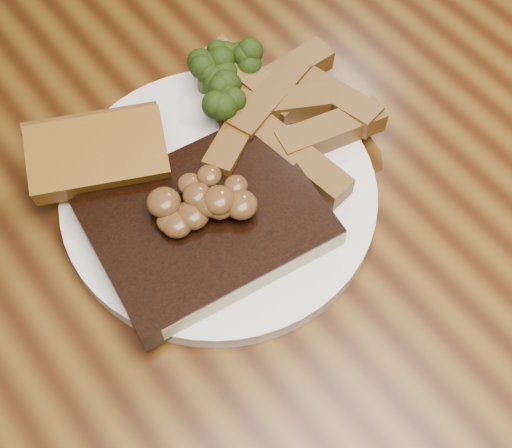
{
  "coord_description": "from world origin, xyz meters",
  "views": [
    {
      "loc": [
        -0.18,
        -0.22,
        1.26
      ],
      "look_at": [
        -0.02,
        -0.01,
        0.78
      ],
      "focal_mm": 50.0,
      "sensor_mm": 36.0,
      "label": 1
    }
  ],
  "objects_px": {
    "steak": "(207,223)",
    "potato_wedges": "(273,126)",
    "garlic_bread": "(103,169)",
    "dining_table": "(264,270)",
    "plate": "(219,196)"
  },
  "relations": [
    {
      "from": "dining_table",
      "to": "garlic_bread",
      "type": "distance_m",
      "value": 0.18
    },
    {
      "from": "dining_table",
      "to": "garlic_bread",
      "type": "height_order",
      "value": "garlic_bread"
    },
    {
      "from": "plate",
      "to": "potato_wedges",
      "type": "distance_m",
      "value": 0.08
    },
    {
      "from": "plate",
      "to": "steak",
      "type": "xyz_separation_m",
      "value": [
        -0.03,
        -0.02,
        0.02
      ]
    },
    {
      "from": "steak",
      "to": "garlic_bread",
      "type": "relative_size",
      "value": 1.59
    },
    {
      "from": "steak",
      "to": "potato_wedges",
      "type": "distance_m",
      "value": 0.11
    },
    {
      "from": "potato_wedges",
      "to": "garlic_bread",
      "type": "bearing_deg",
      "value": 159.73
    },
    {
      "from": "plate",
      "to": "steak",
      "type": "bearing_deg",
      "value": -140.2
    },
    {
      "from": "steak",
      "to": "plate",
      "type": "bearing_deg",
      "value": 47.09
    },
    {
      "from": "plate",
      "to": "potato_wedges",
      "type": "xyz_separation_m",
      "value": [
        0.07,
        0.02,
        0.02
      ]
    },
    {
      "from": "garlic_bread",
      "to": "potato_wedges",
      "type": "distance_m",
      "value": 0.15
    },
    {
      "from": "plate",
      "to": "garlic_bread",
      "type": "xyz_separation_m",
      "value": [
        -0.07,
        0.07,
        0.02
      ]
    },
    {
      "from": "dining_table",
      "to": "garlic_bread",
      "type": "xyz_separation_m",
      "value": [
        -0.08,
        0.11,
        0.12
      ]
    },
    {
      "from": "plate",
      "to": "steak",
      "type": "relative_size",
      "value": 1.51
    },
    {
      "from": "plate",
      "to": "garlic_bread",
      "type": "height_order",
      "value": "garlic_bread"
    }
  ]
}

